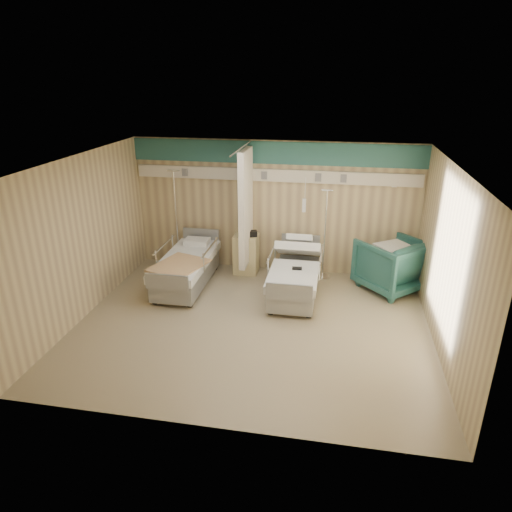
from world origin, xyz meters
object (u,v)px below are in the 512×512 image
at_px(bed_right, 295,280).
at_px(visitor_armchair, 391,265).
at_px(bed_left, 187,271).
at_px(iv_stand_right, 323,260).
at_px(bedside_cabinet, 246,254).
at_px(iv_stand_left, 178,248).

xyz_separation_m(bed_right, visitor_armchair, (1.85, 0.60, 0.21)).
height_order(bed_right, bed_left, same).
height_order(bed_left, iv_stand_right, iv_stand_right).
bearing_deg(bedside_cabinet, visitor_armchair, -5.71).
bearing_deg(iv_stand_right, bedside_cabinet, -179.34).
bearing_deg(bedside_cabinet, iv_stand_left, -179.68).
relative_size(bedside_cabinet, visitor_armchair, 0.74).
distance_m(bedside_cabinet, iv_stand_left, 1.53).
bearing_deg(iv_stand_right, bed_left, -161.20).
xyz_separation_m(visitor_armchair, iv_stand_left, (-4.53, 0.29, -0.08)).
xyz_separation_m(visitor_armchair, iv_stand_right, (-1.35, 0.32, -0.13)).
distance_m(bed_left, iv_stand_left, 1.02).
distance_m(iv_stand_right, iv_stand_left, 3.18).
height_order(bedside_cabinet, visitor_armchair, visitor_armchair).
height_order(bed_left, visitor_armchair, visitor_armchair).
bearing_deg(bed_left, bed_right, 0.00).
relative_size(bed_right, bed_left, 1.00).
distance_m(bed_right, bed_left, 2.20).
bearing_deg(bedside_cabinet, bed_right, -38.05).
distance_m(bedside_cabinet, iv_stand_right, 1.65).
distance_m(bed_right, bedside_cabinet, 1.46).
xyz_separation_m(bed_right, bed_left, (-2.20, 0.00, 0.00)).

